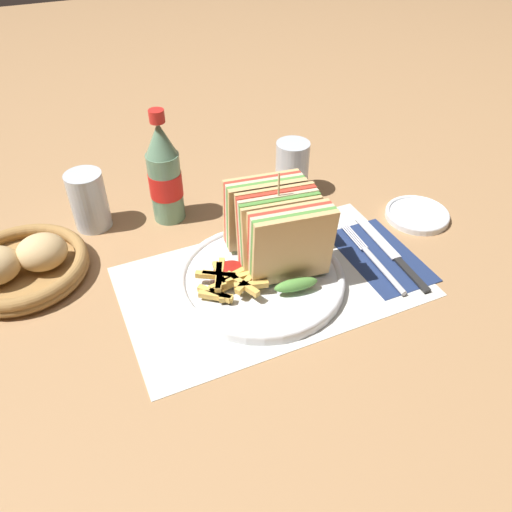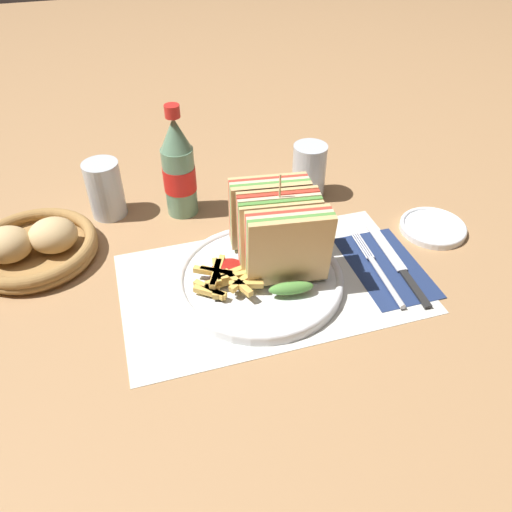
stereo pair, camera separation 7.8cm
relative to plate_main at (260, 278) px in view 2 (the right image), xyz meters
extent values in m
plane|color=#9E754C|center=(-0.01, 0.03, -0.01)|extent=(4.00, 4.00, 0.00)
cube|color=silver|center=(0.02, -0.01, -0.01)|extent=(0.47, 0.28, 0.00)
cylinder|color=white|center=(0.00, 0.00, 0.00)|extent=(0.26, 0.26, 0.01)
torus|color=white|center=(0.00, 0.00, 0.00)|extent=(0.26, 0.26, 0.01)
cube|color=tan|center=(0.03, -0.04, 0.07)|extent=(0.13, 0.04, 0.12)
cube|color=#518E3D|center=(0.04, -0.03, 0.07)|extent=(0.13, 0.04, 0.12)
cube|color=beige|center=(0.04, -0.02, 0.07)|extent=(0.13, 0.04, 0.12)
cube|color=red|center=(0.04, -0.01, 0.07)|extent=(0.13, 0.04, 0.12)
cube|color=tan|center=(0.04, 0.00, 0.07)|extent=(0.13, 0.04, 0.12)
ellipsoid|color=#518E3D|center=(0.03, -0.05, 0.02)|extent=(0.07, 0.03, 0.02)
cube|color=tan|center=(0.03, 0.00, 0.07)|extent=(0.13, 0.04, 0.12)
cube|color=#518E3D|center=(0.03, 0.00, 0.07)|extent=(0.13, 0.04, 0.12)
cube|color=beige|center=(0.03, 0.01, 0.07)|extent=(0.13, 0.04, 0.12)
cube|color=red|center=(0.04, 0.02, 0.07)|extent=(0.13, 0.04, 0.12)
cube|color=tan|center=(0.04, 0.03, 0.07)|extent=(0.13, 0.04, 0.12)
ellipsoid|color=#518E3D|center=(0.03, -0.01, 0.02)|extent=(0.07, 0.03, 0.02)
cube|color=tan|center=(0.03, 0.06, 0.07)|extent=(0.13, 0.04, 0.12)
cube|color=#518E3D|center=(0.04, 0.06, 0.07)|extent=(0.13, 0.04, 0.12)
cube|color=beige|center=(0.04, 0.07, 0.07)|extent=(0.13, 0.04, 0.12)
cube|color=red|center=(0.04, 0.08, 0.07)|extent=(0.13, 0.04, 0.12)
cube|color=tan|center=(0.04, 0.09, 0.07)|extent=(0.13, 0.04, 0.12)
ellipsoid|color=#518E3D|center=(0.03, 0.04, 0.02)|extent=(0.07, 0.03, 0.02)
cylinder|color=tan|center=(0.04, 0.02, 0.09)|extent=(0.00, 0.00, 0.16)
cube|color=gold|center=(-0.08, -0.02, 0.01)|extent=(0.04, 0.05, 0.01)
cube|color=gold|center=(-0.06, -0.01, 0.01)|extent=(0.07, 0.02, 0.01)
cube|color=gold|center=(-0.08, -0.02, 0.01)|extent=(0.05, 0.04, 0.01)
cube|color=gold|center=(-0.07, -0.01, 0.01)|extent=(0.02, 0.05, 0.01)
cube|color=gold|center=(-0.06, 0.00, 0.01)|extent=(0.06, 0.01, 0.01)
cube|color=gold|center=(-0.07, 0.01, 0.02)|extent=(0.03, 0.06, 0.01)
cube|color=gold|center=(-0.04, -0.02, 0.02)|extent=(0.03, 0.06, 0.01)
cube|color=gold|center=(-0.07, 0.01, 0.02)|extent=(0.05, 0.04, 0.01)
cube|color=gold|center=(-0.06, 0.01, 0.02)|extent=(0.04, 0.07, 0.01)
cube|color=gold|center=(-0.07, 0.01, 0.02)|extent=(0.02, 0.06, 0.01)
cube|color=gold|center=(-0.05, 0.00, 0.02)|extent=(0.05, 0.02, 0.01)
cube|color=gold|center=(-0.03, -0.02, 0.02)|extent=(0.05, 0.04, 0.01)
cube|color=gold|center=(-0.04, -0.01, 0.02)|extent=(0.05, 0.01, 0.01)
cube|color=gold|center=(-0.07, 0.01, 0.02)|extent=(0.06, 0.04, 0.01)
cube|color=gold|center=(-0.03, -0.03, 0.02)|extent=(0.05, 0.02, 0.01)
ellipsoid|color=maroon|center=(-0.05, 0.02, 0.02)|extent=(0.05, 0.04, 0.02)
cube|color=navy|center=(0.21, -0.02, -0.01)|extent=(0.11, 0.19, 0.00)
cylinder|color=silver|center=(0.19, -0.06, 0.00)|extent=(0.02, 0.12, 0.01)
cylinder|color=silver|center=(0.19, 0.04, 0.00)|extent=(0.01, 0.08, 0.00)
cylinder|color=silver|center=(0.19, 0.04, 0.00)|extent=(0.01, 0.08, 0.00)
cylinder|color=silver|center=(0.20, 0.04, 0.00)|extent=(0.01, 0.08, 0.00)
cylinder|color=silver|center=(0.20, 0.04, 0.00)|extent=(0.01, 0.08, 0.00)
cube|color=black|center=(0.23, -0.09, 0.00)|extent=(0.02, 0.09, 0.00)
cube|color=silver|center=(0.23, 0.02, 0.00)|extent=(0.02, 0.13, 0.00)
cylinder|color=slate|center=(-0.08, 0.23, 0.05)|extent=(0.06, 0.06, 0.13)
cylinder|color=red|center=(-0.08, 0.23, 0.06)|extent=(0.06, 0.06, 0.05)
cone|color=slate|center=(-0.08, 0.23, 0.15)|extent=(0.05, 0.05, 0.06)
cylinder|color=red|center=(-0.08, 0.23, 0.19)|extent=(0.03, 0.03, 0.02)
cylinder|color=silver|center=(0.17, 0.22, 0.04)|extent=(0.06, 0.06, 0.11)
cylinder|color=black|center=(0.17, 0.22, 0.02)|extent=(0.06, 0.06, 0.06)
cylinder|color=silver|center=(-0.21, 0.27, 0.04)|extent=(0.06, 0.06, 0.11)
cylinder|color=black|center=(-0.21, 0.27, 0.01)|extent=(0.06, 0.06, 0.04)
cylinder|color=olive|center=(-0.34, 0.17, 0.00)|extent=(0.19, 0.19, 0.01)
torus|color=olive|center=(-0.34, 0.17, 0.00)|extent=(0.21, 0.21, 0.02)
torus|color=olive|center=(-0.34, 0.17, 0.01)|extent=(0.21, 0.21, 0.02)
ellipsoid|color=tan|center=(-0.31, 0.17, 0.03)|extent=(0.08, 0.07, 0.06)
ellipsoid|color=tan|center=(-0.38, 0.16, 0.03)|extent=(0.08, 0.07, 0.06)
cylinder|color=white|center=(0.34, 0.04, -0.01)|extent=(0.12, 0.12, 0.01)
torus|color=white|center=(0.34, 0.04, 0.00)|extent=(0.12, 0.12, 0.01)
camera|label=1|loc=(-0.25, -0.53, 0.53)|focal=35.00mm
camera|label=2|loc=(-0.17, -0.56, 0.53)|focal=35.00mm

